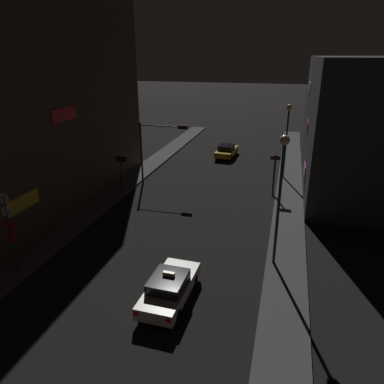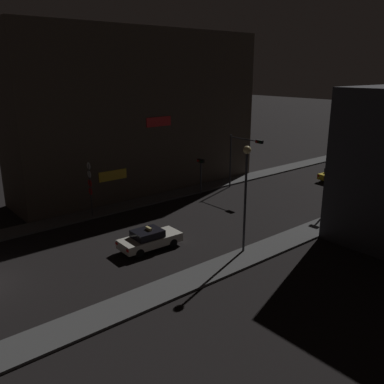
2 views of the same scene
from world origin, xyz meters
name	(u,v)px [view 2 (image 2 of 2)]	position (x,y,z in m)	size (l,w,h in m)	color
sidewalk_left	(217,184)	(-7.20, 25.67, 0.08)	(2.21, 55.35, 0.15)	#4C4C4C
sidewalk_right	(336,220)	(7.20, 25.67, 0.08)	(2.21, 55.35, 0.15)	#4C4C4C
building_facade_left	(141,112)	(-11.39, 18.89, 7.90)	(6.25, 26.08, 15.79)	#473D33
taxi	(150,239)	(1.85, 10.72, 0.74)	(1.94, 4.51, 1.62)	silver
far_car	(336,174)	(0.02, 37.17, 0.73)	(2.12, 4.57, 1.42)	yellow
traffic_light_overhead	(242,152)	(-4.25, 26.23, 4.03)	(4.33, 0.42, 5.60)	#2D2D33
traffic_light_left_kerb	(201,169)	(-5.84, 22.11, 2.62)	(0.80, 0.42, 3.64)	#2D2D33
traffic_light_right_kerb	(328,187)	(5.84, 26.15, 2.55)	(0.80, 0.42, 3.53)	#2D2D33
sign_pole_left	(90,185)	(-6.60, 10.60, 2.87)	(0.63, 0.10, 4.61)	#2D2D33
street_lamp_near_block	(246,180)	(6.50, 15.26, 5.15)	(0.52, 0.52, 7.25)	#2D2D33
street_lamp_far_block	(368,153)	(6.53, 31.00, 4.94)	(0.54, 0.54, 6.79)	#2D2D33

